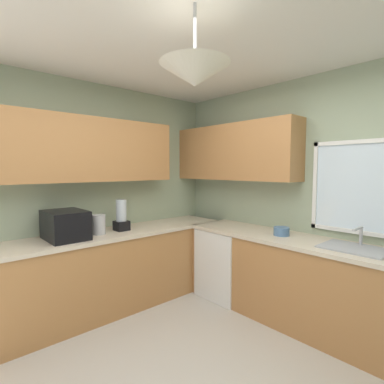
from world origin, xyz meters
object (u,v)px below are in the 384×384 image
(dishwasher, at_px, (228,262))
(sink_assembly, at_px, (354,248))
(blender_appliance, at_px, (121,217))
(kettle, at_px, (99,224))
(bowl, at_px, (281,231))
(microwave, at_px, (65,225))

(dishwasher, distance_m, sink_assembly, 1.52)
(dishwasher, relative_size, blender_appliance, 2.32)
(kettle, xyz_separation_m, sink_assembly, (2.09, 1.43, -0.10))
(bowl, bearing_deg, sink_assembly, 0.57)
(dishwasher, xyz_separation_m, bowl, (0.72, 0.03, 0.51))
(microwave, bearing_deg, dishwasher, 69.26)
(sink_assembly, bearing_deg, kettle, -145.54)
(microwave, bearing_deg, blender_appliance, 90.00)
(blender_appliance, bearing_deg, kettle, -85.94)
(dishwasher, bearing_deg, sink_assembly, 1.47)
(bowl, bearing_deg, microwave, -127.96)
(sink_assembly, distance_m, blender_appliance, 2.41)
(kettle, height_order, sink_assembly, kettle)
(microwave, height_order, blender_appliance, blender_appliance)
(kettle, xyz_separation_m, blender_appliance, (-0.02, 0.28, 0.05))
(kettle, bearing_deg, blender_appliance, 94.06)
(dishwasher, xyz_separation_m, blender_appliance, (-0.66, -1.11, 0.62))
(dishwasher, relative_size, microwave, 1.74)
(kettle, relative_size, sink_assembly, 0.41)
(dishwasher, height_order, sink_assembly, sink_assembly)
(sink_assembly, distance_m, bowl, 0.72)
(dishwasher, relative_size, sink_assembly, 1.57)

